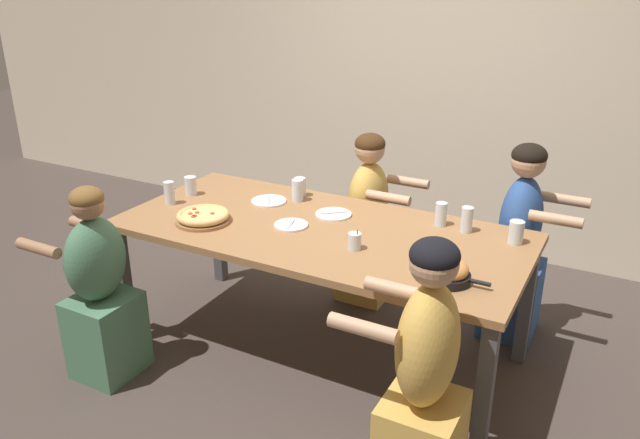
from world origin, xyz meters
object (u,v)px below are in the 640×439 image
drinking_glass_e (298,192)px  diner_near_left (100,293)px  skillet_bowl (449,272)px  drinking_glass_d (300,188)px  drinking_glass_a (170,195)px  diner_far_right (518,250)px  drinking_glass_g (191,187)px  drinking_glass_c (441,216)px  empty_plate_a (269,201)px  empty_plate_c (333,214)px  drinking_glass_f (516,234)px  diner_far_center (368,225)px  pizza_board_main (203,217)px  drinking_glass_b (467,221)px  empty_plate_b (291,225)px  diner_near_right (424,385)px  cocktail_glass_blue (355,242)px

drinking_glass_e → diner_near_left: size_ratio=0.12×
skillet_bowl → drinking_glass_d: (-1.16, 0.67, 0.01)m
drinking_glass_a → diner_far_right: bearing=23.7°
drinking_glass_e → drinking_glass_g: drinking_glass_e is taller
drinking_glass_d → diner_far_right: diner_far_right is taller
drinking_glass_a → drinking_glass_c: (1.54, 0.45, -0.00)m
empty_plate_a → drinking_glass_d: drinking_glass_d is taller
empty_plate_c → diner_far_right: bearing=29.4°
drinking_glass_c → drinking_glass_d: 0.92m
drinking_glass_f → diner_far_center: diner_far_center is taller
pizza_board_main → diner_far_center: bearing=58.9°
pizza_board_main → diner_far_right: size_ratio=0.26×
empty_plate_c → drinking_glass_b: (0.74, 0.13, 0.06)m
pizza_board_main → drinking_glass_b: 1.45m
skillet_bowl → drinking_glass_c: drinking_glass_c is taller
drinking_glass_c → diner_far_right: 0.61m
empty_plate_b → drinking_glass_d: (-0.20, 0.44, 0.05)m
diner_near_left → diner_near_right: 1.82m
diner_near_right → drinking_glass_e: bearing=48.8°
skillet_bowl → drinking_glass_a: (-1.78, 0.17, 0.01)m
cocktail_glass_blue → drinking_glass_f: 0.84m
drinking_glass_d → drinking_glass_c: bearing=-2.7°
drinking_glass_b → drinking_glass_g: (-1.69, -0.24, -0.01)m
drinking_glass_b → diner_near_left: bearing=-147.3°
drinking_glass_a → diner_far_right: 2.11m
drinking_glass_f → diner_far_center: 1.16m
skillet_bowl → pizza_board_main: bearing=178.2°
cocktail_glass_blue → drinking_glass_c: size_ratio=0.82×
skillet_bowl → drinking_glass_c: 0.67m
diner_far_right → drinking_glass_c: bearing=-43.2°
drinking_glass_d → drinking_glass_f: bearing=-3.9°
drinking_glass_b → diner_near_right: (0.16, -1.07, -0.30)m
drinking_glass_a → drinking_glass_g: (0.01, 0.19, -0.01)m
empty_plate_c → drinking_glass_c: size_ratio=1.57×
skillet_bowl → drinking_glass_g: bearing=168.4°
diner_far_right → drinking_glass_g: bearing=-71.1°
skillet_bowl → drinking_glass_a: 1.79m
drinking_glass_d → diner_far_right: (1.29, 0.35, -0.29)m
pizza_board_main → empty_plate_b: 0.50m
pizza_board_main → empty_plate_c: (0.60, 0.43, -0.02)m
skillet_bowl → empty_plate_c: 0.96m
drinking_glass_g → drinking_glass_a: bearing=-92.1°
drinking_glass_d → drinking_glass_g: size_ratio=1.00×
empty_plate_a → drinking_glass_c: bearing=7.6°
skillet_bowl → drinking_glass_b: 0.61m
skillet_bowl → empty_plate_a: bearing=159.2°
empty_plate_a → drinking_glass_f: drinking_glass_f is taller
pizza_board_main → empty_plate_b: bearing=21.1°
empty_plate_c → drinking_glass_e: bearing=160.4°
skillet_bowl → diner_far_right: bearing=82.9°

